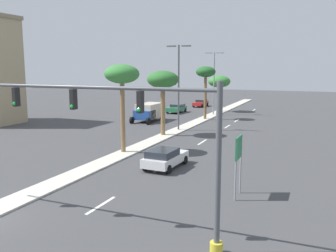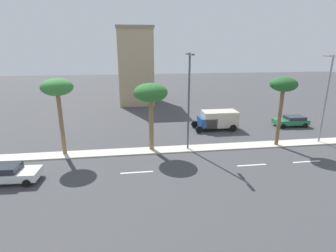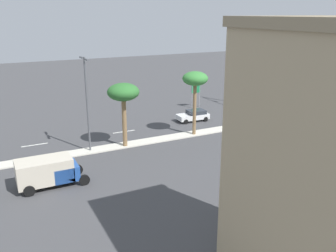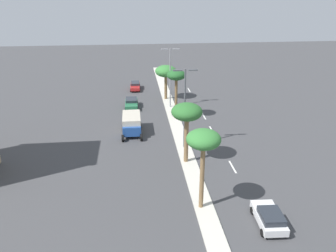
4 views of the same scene
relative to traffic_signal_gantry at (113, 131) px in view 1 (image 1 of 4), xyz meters
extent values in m
plane|color=#424244|center=(-7.19, 26.66, -4.69)|extent=(160.00, 160.00, 0.00)
cube|color=beige|center=(-7.19, 34.64, -4.63)|extent=(1.80, 71.88, 0.12)
cube|color=silver|center=(-2.51, 2.70, -4.68)|extent=(0.20, 2.80, 0.01)
cube|color=silver|center=(-2.51, 10.93, -4.68)|extent=(0.20, 2.80, 0.01)
cube|color=silver|center=(-2.51, 21.05, -4.68)|extent=(0.20, 2.80, 0.01)
cube|color=silver|center=(-2.51, 31.55, -4.68)|extent=(0.20, 2.80, 0.01)
cube|color=silver|center=(-2.51, 37.04, -4.68)|extent=(0.20, 2.80, 0.01)
cube|color=silver|center=(-2.51, 51.24, -4.68)|extent=(0.20, 2.80, 0.01)
cylinder|color=#515459|center=(4.64, 0.00, -1.24)|extent=(0.24, 0.24, 6.90)
cylinder|color=gold|center=(4.64, 0.00, -4.44)|extent=(0.53, 0.53, 0.50)
cylinder|color=#515459|center=(-3.67, 0.00, 1.85)|extent=(16.63, 0.16, 0.16)
cube|color=black|center=(1.32, 0.00, 1.30)|extent=(0.20, 0.32, 0.90)
sphere|color=#19D83F|center=(1.32, -0.12, 1.00)|extent=(0.18, 0.18, 0.18)
cube|color=black|center=(-2.01, 0.00, 1.30)|extent=(0.20, 0.32, 0.90)
sphere|color=#19D83F|center=(-2.01, -0.12, 1.00)|extent=(0.18, 0.18, 0.18)
cube|color=black|center=(-5.33, 0.00, 1.30)|extent=(0.20, 0.32, 0.90)
sphere|color=#19D83F|center=(-5.33, -0.12, 1.00)|extent=(0.18, 0.18, 0.18)
cylinder|color=gray|center=(4.02, 6.20, -2.91)|extent=(0.10, 0.10, 3.55)
cylinder|color=gray|center=(4.02, 7.56, -2.91)|extent=(0.10, 0.10, 3.55)
cube|color=#19723F|center=(4.02, 6.88, -1.78)|extent=(0.08, 1.51, 1.29)
cylinder|color=olive|center=(-7.49, 13.98, -1.48)|extent=(0.40, 0.40, 6.19)
ellipsoid|color=#387F38|center=(-7.49, 13.98, 2.13)|extent=(2.96, 2.96, 1.63)
cylinder|color=olive|center=(-7.52, 22.74, -1.88)|extent=(0.48, 0.48, 5.38)
ellipsoid|color=#2D6B2D|center=(-7.52, 22.74, 1.40)|extent=(3.38, 3.38, 1.86)
cylinder|color=brown|center=(-6.93, 36.42, -1.50)|extent=(0.40, 0.40, 6.13)
ellipsoid|color=#235B28|center=(-6.93, 36.42, 2.04)|extent=(2.75, 2.75, 1.51)
cylinder|color=brown|center=(-7.50, 46.10, -2.43)|extent=(0.49, 0.49, 4.27)
ellipsoid|color=#387F38|center=(-7.50, 46.10, 0.33)|extent=(3.62, 3.62, 1.99)
cylinder|color=#515459|center=(-7.17, 26.54, 0.32)|extent=(0.20, 0.20, 9.77)
cube|color=#515459|center=(-8.07, 26.54, 5.05)|extent=(1.10, 0.24, 0.16)
cube|color=#515459|center=(-6.27, 26.54, 5.05)|extent=(1.10, 0.24, 0.16)
cylinder|color=gray|center=(-7.21, 41.74, 0.19)|extent=(0.20, 0.20, 9.51)
cube|color=gray|center=(-8.11, 41.74, 4.79)|extent=(1.10, 0.24, 0.16)
cube|color=gray|center=(-6.31, 41.74, 4.79)|extent=(1.10, 0.24, 0.16)
cube|color=#287047|center=(-13.53, 42.20, -4.05)|extent=(2.03, 4.50, 0.65)
cube|color=#262B33|center=(-13.52, 42.76, -3.51)|extent=(1.81, 2.48, 0.42)
cylinder|color=black|center=(-12.61, 40.62, -4.37)|extent=(0.23, 0.64, 0.64)
cylinder|color=black|center=(-14.48, 40.64, -4.37)|extent=(0.23, 0.64, 0.64)
cylinder|color=black|center=(-12.57, 43.76, -4.37)|extent=(0.23, 0.64, 0.64)
cylinder|color=black|center=(-14.45, 43.78, -4.37)|extent=(0.23, 0.64, 0.64)
cube|color=silver|center=(-2.27, 11.11, -4.05)|extent=(2.18, 4.35, 0.64)
cube|color=#262B33|center=(-2.30, 10.58, -3.48)|extent=(1.89, 2.43, 0.50)
cylinder|color=black|center=(-3.13, 12.65, -4.37)|extent=(0.25, 0.65, 0.64)
cylinder|color=black|center=(-1.26, 12.55, -4.37)|extent=(0.25, 0.65, 0.64)
cylinder|color=black|center=(-3.28, 9.67, -4.37)|extent=(0.25, 0.65, 0.64)
cylinder|color=black|center=(-1.41, 9.58, -4.37)|extent=(0.25, 0.65, 0.64)
cube|color=red|center=(-12.75, 52.69, -4.08)|extent=(1.83, 4.56, 0.58)
cube|color=#262B33|center=(-12.73, 53.25, -3.59)|extent=(1.61, 2.52, 0.41)
cylinder|color=black|center=(-11.97, 51.08, -4.37)|extent=(0.24, 0.65, 0.64)
cylinder|color=black|center=(-13.60, 51.12, -4.37)|extent=(0.24, 0.65, 0.64)
cylinder|color=black|center=(-11.89, 54.25, -4.37)|extent=(0.24, 0.65, 0.64)
cylinder|color=black|center=(-13.53, 54.29, -4.37)|extent=(0.24, 0.65, 0.64)
cube|color=#234C99|center=(-13.55, 30.45, -3.62)|extent=(2.39, 2.11, 1.25)
cube|color=beige|center=(-13.55, 32.10, -3.24)|extent=(2.39, 4.49, 1.99)
cylinder|color=black|center=(-12.36, 29.10, -4.24)|extent=(0.28, 0.90, 0.90)
cylinder|color=black|center=(-14.74, 29.10, -4.24)|extent=(0.28, 0.90, 0.90)
cylinder|color=black|center=(-12.36, 33.55, -4.24)|extent=(0.28, 0.90, 0.90)
cylinder|color=black|center=(-14.74, 33.55, -4.24)|extent=(0.28, 0.90, 0.90)
camera|label=1|loc=(8.15, -13.47, 2.73)|focal=39.44mm
camera|label=2|loc=(18.23, 20.88, 5.76)|focal=28.07mm
camera|label=3|loc=(-43.18, 35.52, 9.35)|focal=39.12mm
camera|label=4|loc=(-13.20, -11.93, 14.17)|focal=37.13mm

